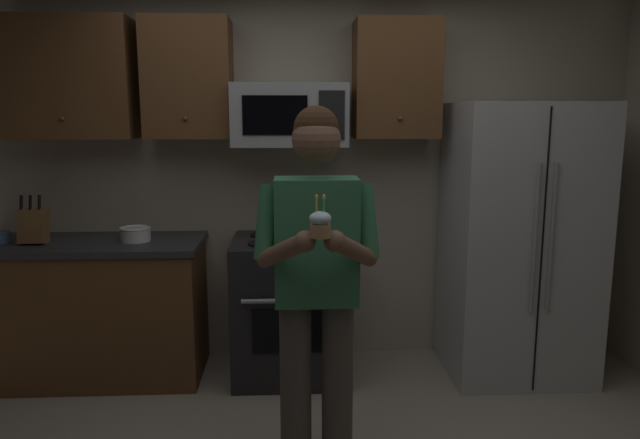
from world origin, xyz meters
TOP-DOWN VIEW (x-y plane):
  - wall_back at (0.00, 1.75)m, footprint 4.40×0.10m
  - oven_range at (-0.15, 1.36)m, footprint 0.76×0.70m
  - microwave at (-0.15, 1.48)m, footprint 0.74×0.41m
  - refrigerator at (1.35, 1.32)m, footprint 0.90×0.75m
  - cabinet_row_upper at (-0.72, 1.53)m, footprint 2.78×0.36m
  - counter_left at (-1.45, 1.38)m, footprint 1.44×0.66m
  - knife_block at (-1.77, 1.33)m, footprint 0.16×0.15m
  - bowl_large_white at (-1.15, 1.37)m, footprint 0.20×0.20m
  - person at (-0.03, 0.22)m, footprint 0.60×0.48m
  - cupcake at (-0.03, -0.11)m, footprint 0.09×0.09m

SIDE VIEW (x-z plane):
  - oven_range at x=-0.15m, z-range 0.00..0.93m
  - counter_left at x=-1.45m, z-range 0.00..0.92m
  - refrigerator at x=1.35m, z-range 0.00..1.80m
  - bowl_large_white at x=-1.15m, z-range 0.92..1.01m
  - person at x=-0.03m, z-range 0.11..1.88m
  - knife_block at x=-1.77m, z-range 0.87..1.19m
  - cupcake at x=-0.03m, z-range 1.21..1.38m
  - wall_back at x=0.00m, z-range 0.00..2.60m
  - microwave at x=-0.15m, z-range 1.52..1.92m
  - cabinet_row_upper at x=-0.72m, z-range 1.57..2.33m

